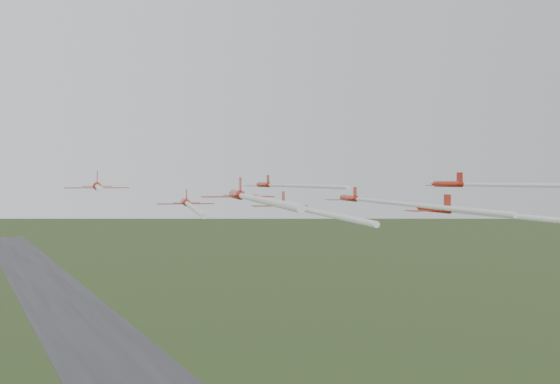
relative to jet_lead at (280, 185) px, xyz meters
name	(u,v)px	position (x,y,z in m)	size (l,w,h in m)	color
runway	(76,319)	(-4.17, 187.81, -60.79)	(38.00, 900.00, 0.04)	#343436
jet_lead	(280,185)	(0.00, 0.00, 0.00)	(12.62, 47.54, 2.38)	red
jet_row2_left	(188,204)	(-19.28, -6.07, -2.86)	(16.94, 47.10, 2.88)	red
jet_row2_right	(377,201)	(7.03, -19.57, -2.37)	(21.13, 58.49, 2.62)	red
jet_row3_left	(98,187)	(-36.23, -21.69, 0.07)	(12.47, 47.59, 2.55)	red
jet_row3_mid	(295,207)	(-12.13, -27.42, -2.67)	(16.83, 46.75, 2.46)	red
jet_row3_right	(482,185)	(20.18, -28.37, 0.23)	(10.93, 42.80, 2.43)	red
jet_row4_left	(245,196)	(-23.21, -36.26, -0.90)	(16.12, 42.45, 2.67)	red
jet_row4_right	(483,213)	(2.25, -46.23, -2.90)	(15.16, 48.86, 2.47)	red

